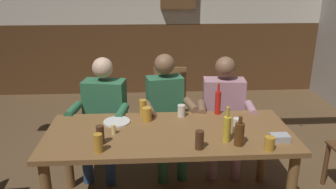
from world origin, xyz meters
The scene contains 20 objects.
back_wall_wainscot centered at (0.00, 2.98, 0.59)m, with size 5.44×0.12×1.17m, color brown.
dining_table centered at (0.00, -0.19, 0.63)m, with size 2.02×0.84×0.72m.
person_0 centered at (-0.62, 0.46, 0.66)m, with size 0.59×0.57×1.18m.
person_1 centered at (0.01, 0.45, 0.66)m, with size 0.54×0.55×1.21m.
person_2 centered at (0.60, 0.46, 0.65)m, with size 0.58×0.54×1.18m.
chair_empty_near_right centered at (0.09, 1.16, 0.48)m, with size 0.47×0.47×0.88m.
table_candle centered at (-0.45, -0.20, 0.76)m, with size 0.04×0.04×0.08m, color #F9E08C.
condiment_caddy centered at (0.85, -0.40, 0.75)m, with size 0.14×0.10×0.05m, color #B2B7BC.
plate_0 centered at (-0.44, 0.02, 0.73)m, with size 0.23×0.23×0.01m, color white.
bottle_0 centered at (0.43, -0.38, 0.83)m, with size 0.06×0.06×0.28m.
bottle_1 centered at (0.51, -0.45, 0.82)m, with size 0.07×0.07×0.23m.
bottle_2 centered at (0.47, 0.17, 0.84)m, with size 0.05×0.05×0.29m.
pint_glass_0 centered at (-0.18, 0.04, 0.78)m, with size 0.08×0.08×0.12m, color gold.
pint_glass_1 centered at (0.54, -0.25, 0.79)m, with size 0.06×0.06×0.13m, color white.
pint_glass_2 centered at (-0.53, -0.37, 0.80)m, with size 0.06×0.06×0.15m, color #4C2D19.
pint_glass_3 centered at (-0.22, 0.17, 0.80)m, with size 0.07×0.07×0.15m, color gold.
pint_glass_4 centered at (0.13, 0.13, 0.78)m, with size 0.07×0.07×0.11m, color white.
pint_glass_5 centered at (-0.53, -0.49, 0.79)m, with size 0.06×0.06×0.14m, color gold.
pint_glass_6 centered at (0.20, -0.49, 0.79)m, with size 0.06×0.06×0.14m, color #4C2D19.
pint_glass_7 centered at (0.71, -0.54, 0.77)m, with size 0.07×0.07×0.10m, color gold.
Camera 1 is at (-0.16, -2.72, 1.94)m, focal length 36.44 mm.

